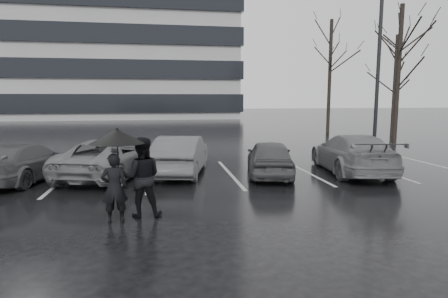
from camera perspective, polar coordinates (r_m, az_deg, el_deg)
name	(u,v)px	position (r m, az deg, el deg)	size (l,w,h in m)	color
ground	(225,192)	(10.78, 0.18, -6.54)	(160.00, 160.00, 0.00)	black
office_building	(12,13)	(62.80, -29.62, 17.55)	(61.00, 26.00, 29.00)	#9C9C9F
car_main	(270,158)	(12.95, 6.96, -1.32)	(1.48, 3.68, 1.25)	black
car_west_a	(181,155)	(13.23, -6.54, -0.89)	(1.44, 4.13, 1.36)	#2F2F32
car_west_b	(110,158)	(13.25, -16.96, -1.28)	(2.17, 4.71, 1.31)	#4B4B4D
car_west_c	(25,162)	(13.71, -28.01, -1.75)	(1.71, 4.21, 1.22)	black
car_east	(352,153)	(14.15, 18.89, -0.63)	(1.95, 4.80, 1.39)	#4B4B4D
pedestrian_left	(114,188)	(8.37, -16.36, -5.74)	(0.55, 0.36, 1.51)	black
pedestrian_right	(142,177)	(8.62, -12.41, -4.22)	(0.88, 0.68, 1.81)	black
umbrella	(117,136)	(8.41, -15.96, 1.86)	(1.20, 1.20, 2.03)	black
lamp_post	(379,58)	(19.48, 22.52, 12.71)	(0.54, 0.54, 9.90)	#9C9C9F
stall_stripes	(190,175)	(13.10, -5.13, -3.97)	(19.72, 5.00, 0.00)	#ADAEB0
tree_east	(398,75)	(24.55, 25.01, 10.21)	(0.26, 0.26, 8.00)	black
tree_ne	(395,86)	(29.24, 24.58, 8.75)	(0.26, 0.26, 7.00)	black
tree_north	(330,77)	(30.17, 15.80, 10.54)	(0.26, 0.26, 8.50)	black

